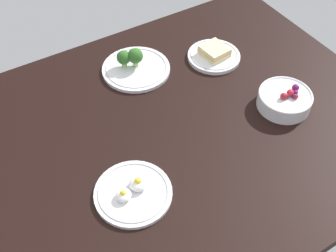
{
  "coord_description": "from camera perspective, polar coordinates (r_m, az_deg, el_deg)",
  "views": [
    {
      "loc": [
        42.57,
        70.74,
        98.35
      ],
      "look_at": [
        0.0,
        0.0,
        6.0
      ],
      "focal_mm": 45.27,
      "sensor_mm": 36.0,
      "label": 1
    }
  ],
  "objects": [
    {
      "name": "dining_table",
      "position": [
        1.27,
        -0.0,
        -1.2
      ],
      "size": [
        138.75,
        102.41,
        4.0
      ],
      "primitive_type": "cube",
      "color": "black",
      "rests_on": "ground"
    },
    {
      "name": "plate_eggs",
      "position": [
        1.12,
        -4.73,
        -8.87
      ],
      "size": [
        20.53,
        20.53,
        4.61
      ],
      "color": "silver",
      "rests_on": "dining_table"
    },
    {
      "name": "plate_sandwich",
      "position": [
        1.5,
        6.22,
        9.51
      ],
      "size": [
        18.27,
        18.27,
        4.61
      ],
      "color": "silver",
      "rests_on": "dining_table"
    },
    {
      "name": "bowl_berries",
      "position": [
        1.35,
        15.43,
        3.48
      ],
      "size": [
        16.58,
        16.58,
        6.93
      ],
      "color": "silver",
      "rests_on": "dining_table"
    },
    {
      "name": "plate_broccoli",
      "position": [
        1.44,
        -4.49,
        8.06
      ],
      "size": [
        22.96,
        22.96,
        8.05
      ],
      "color": "silver",
      "rests_on": "dining_table"
    }
  ]
}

